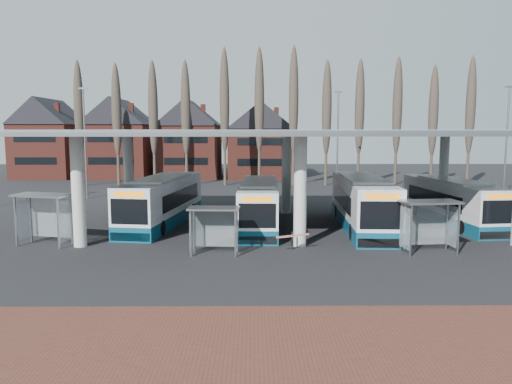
{
  "coord_description": "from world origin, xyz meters",
  "views": [
    {
      "loc": [
        -2.62,
        -24.26,
        6.29
      ],
      "look_at": [
        -2.36,
        7.0,
        2.43
      ],
      "focal_mm": 35.0,
      "sensor_mm": 36.0,
      "label": 1
    }
  ],
  "objects_px": {
    "shelter_1": "(214,220)",
    "shelter_2": "(428,215)",
    "bus_3": "(451,203)",
    "bus_2": "(362,204)",
    "bus_0": "(163,202)",
    "bus_1": "(259,205)",
    "shelter_0": "(45,208)"
  },
  "relations": [
    {
      "from": "shelter_1",
      "to": "shelter_0",
      "type": "bearing_deg",
      "value": 170.16
    },
    {
      "from": "bus_0",
      "to": "bus_3",
      "type": "distance_m",
      "value": 19.59
    },
    {
      "from": "bus_3",
      "to": "shelter_0",
      "type": "xyz_separation_m",
      "value": [
        -24.96,
        -6.18,
        0.65
      ]
    },
    {
      "from": "bus_0",
      "to": "shelter_2",
      "type": "xyz_separation_m",
      "value": [
        15.12,
        -8.14,
        0.47
      ]
    },
    {
      "from": "shelter_2",
      "to": "shelter_1",
      "type": "bearing_deg",
      "value": 173.95
    },
    {
      "from": "bus_0",
      "to": "shelter_0",
      "type": "relative_size",
      "value": 3.53
    },
    {
      "from": "bus_1",
      "to": "bus_3",
      "type": "height_order",
      "value": "bus_1"
    },
    {
      "from": "bus_1",
      "to": "shelter_2",
      "type": "bearing_deg",
      "value": -37.51
    },
    {
      "from": "bus_2",
      "to": "shelter_2",
      "type": "height_order",
      "value": "bus_2"
    },
    {
      "from": "shelter_1",
      "to": "shelter_2",
      "type": "distance_m",
      "value": 11.0
    },
    {
      "from": "shelter_1",
      "to": "bus_2",
      "type": "bearing_deg",
      "value": 40.05
    },
    {
      "from": "shelter_0",
      "to": "shelter_2",
      "type": "distance_m",
      "value": 20.59
    },
    {
      "from": "bus_1",
      "to": "shelter_2",
      "type": "relative_size",
      "value": 3.55
    },
    {
      "from": "bus_0",
      "to": "bus_2",
      "type": "bearing_deg",
      "value": 1.85
    },
    {
      "from": "bus_2",
      "to": "shelter_0",
      "type": "height_order",
      "value": "bus_2"
    },
    {
      "from": "bus_0",
      "to": "shelter_2",
      "type": "height_order",
      "value": "bus_0"
    },
    {
      "from": "bus_0",
      "to": "bus_2",
      "type": "distance_m",
      "value": 13.26
    },
    {
      "from": "bus_3",
      "to": "shelter_1",
      "type": "height_order",
      "value": "bus_3"
    },
    {
      "from": "bus_2",
      "to": "shelter_2",
      "type": "relative_size",
      "value": 3.93
    },
    {
      "from": "bus_0",
      "to": "bus_1",
      "type": "relative_size",
      "value": 1.08
    },
    {
      "from": "bus_3",
      "to": "shelter_1",
      "type": "relative_size",
      "value": 4.12
    },
    {
      "from": "bus_2",
      "to": "bus_3",
      "type": "relative_size",
      "value": 1.1
    },
    {
      "from": "bus_0",
      "to": "shelter_1",
      "type": "height_order",
      "value": "bus_0"
    },
    {
      "from": "bus_1",
      "to": "bus_3",
      "type": "xyz_separation_m",
      "value": [
        13.09,
        1.14,
        -0.01
      ]
    },
    {
      "from": "bus_2",
      "to": "bus_3",
      "type": "xyz_separation_m",
      "value": [
        6.41,
        1.5,
        -0.15
      ]
    },
    {
      "from": "bus_2",
      "to": "shelter_1",
      "type": "distance_m",
      "value": 11.35
    },
    {
      "from": "bus_0",
      "to": "bus_3",
      "type": "xyz_separation_m",
      "value": [
        19.59,
        0.05,
        -0.09
      ]
    },
    {
      "from": "bus_0",
      "to": "bus_2",
      "type": "xyz_separation_m",
      "value": [
        13.18,
        -1.45,
        0.06
      ]
    },
    {
      "from": "bus_0",
      "to": "bus_1",
      "type": "height_order",
      "value": "bus_0"
    },
    {
      "from": "bus_3",
      "to": "bus_2",
      "type": "bearing_deg",
      "value": -172.56
    },
    {
      "from": "shelter_0",
      "to": "shelter_1",
      "type": "distance_m",
      "value": 9.73
    },
    {
      "from": "shelter_2",
      "to": "bus_0",
      "type": "bearing_deg",
      "value": 144.86
    }
  ]
}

